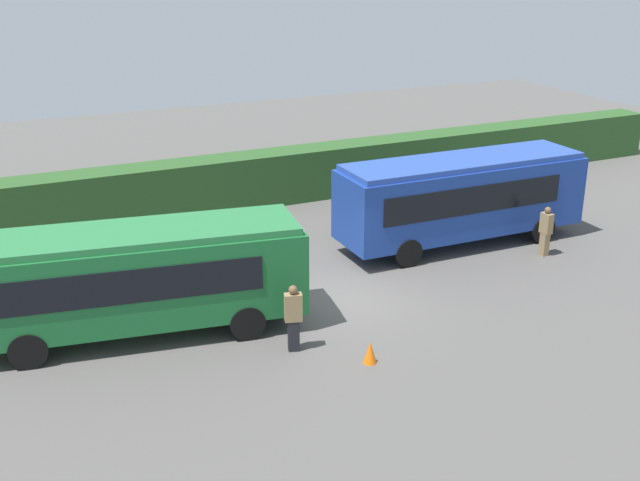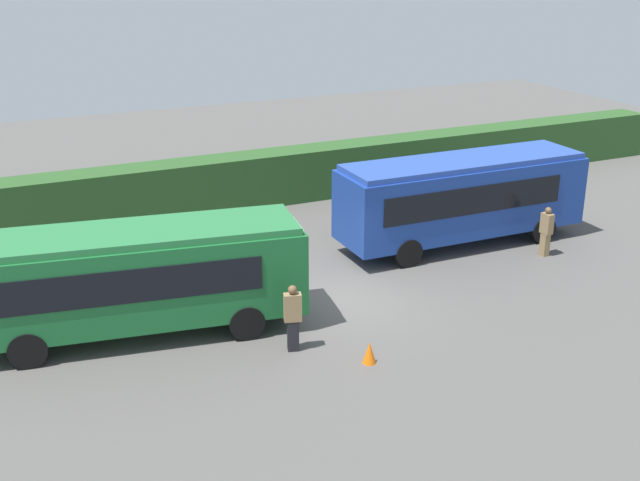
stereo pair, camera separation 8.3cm
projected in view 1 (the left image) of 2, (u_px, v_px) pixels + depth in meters
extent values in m
plane|color=#514F4C|center=(343.00, 301.00, 24.35)|extent=(64.00, 64.00, 0.00)
cube|color=#19602D|center=(135.00, 278.00, 21.68)|extent=(9.52, 3.93, 2.34)
cube|color=#27723C|center=(131.00, 234.00, 21.23)|extent=(9.22, 3.69, 0.20)
cube|color=black|center=(120.00, 253.00, 22.64)|extent=(7.12, 1.19, 0.94)
cube|color=black|center=(125.00, 287.00, 20.37)|extent=(7.12, 1.19, 0.94)
cube|color=black|center=(298.00, 251.00, 22.79)|extent=(0.37, 2.02, 0.98)
cube|color=silver|center=(298.00, 228.00, 22.54)|extent=(0.26, 1.36, 0.28)
cylinder|color=black|center=(232.00, 290.00, 23.89)|extent=(1.03, 0.44, 1.00)
cylinder|color=black|center=(247.00, 323.00, 21.83)|extent=(1.03, 0.44, 1.00)
cylinder|color=black|center=(32.00, 313.00, 22.39)|extent=(1.03, 0.44, 1.00)
cylinder|color=black|center=(28.00, 350.00, 20.34)|extent=(1.03, 0.44, 1.00)
sphere|color=silver|center=(293.00, 277.00, 23.80)|extent=(0.22, 0.22, 0.22)
sphere|color=silver|center=(305.00, 295.00, 22.57)|extent=(0.22, 0.22, 0.22)
cube|color=navy|center=(461.00, 197.00, 28.40)|extent=(9.19, 2.65, 2.45)
cube|color=#2747A0|center=(464.00, 161.00, 27.93)|extent=(8.92, 2.44, 0.20)
cube|color=black|center=(436.00, 181.00, 29.25)|extent=(7.14, 0.15, 0.98)
cube|color=black|center=(475.00, 200.00, 27.10)|extent=(7.14, 0.15, 0.98)
cube|color=black|center=(563.00, 175.00, 30.07)|extent=(0.07, 2.05, 1.03)
cube|color=silver|center=(565.00, 155.00, 29.81)|extent=(0.06, 1.38, 0.28)
cylinder|color=black|center=(504.00, 211.00, 30.93)|extent=(1.00, 0.30, 1.00)
cylinder|color=black|center=(542.00, 229.00, 28.96)|extent=(1.00, 0.30, 1.00)
cylinder|color=black|center=(376.00, 232.00, 28.73)|extent=(1.00, 0.30, 1.00)
cylinder|color=black|center=(408.00, 253.00, 26.76)|extent=(1.00, 0.30, 1.00)
sphere|color=silver|center=(549.00, 199.00, 31.08)|extent=(0.22, 0.22, 0.22)
sphere|color=silver|center=(573.00, 209.00, 29.90)|extent=(0.22, 0.22, 0.22)
cube|color=black|center=(294.00, 335.00, 21.25)|extent=(0.35, 0.31, 0.88)
cube|color=olive|center=(293.00, 307.00, 20.95)|extent=(0.52, 0.38, 0.77)
sphere|color=brown|center=(293.00, 290.00, 20.78)|extent=(0.24, 0.24, 0.24)
cube|color=maroon|center=(357.00, 216.00, 30.58)|extent=(0.33, 0.35, 0.87)
cube|color=black|center=(357.00, 196.00, 30.30)|extent=(0.42, 0.50, 0.76)
sphere|color=#8C6647|center=(358.00, 183.00, 30.12)|extent=(0.24, 0.24, 0.24)
cube|color=olive|center=(544.00, 244.00, 27.76)|extent=(0.25, 0.28, 0.83)
cube|color=olive|center=(546.00, 223.00, 27.49)|extent=(0.28, 0.44, 0.73)
sphere|color=brown|center=(548.00, 210.00, 27.32)|extent=(0.23, 0.23, 0.23)
cube|color=#284F23|center=(231.00, 182.00, 32.60)|extent=(44.00, 1.56, 2.16)
cone|color=orange|center=(370.00, 352.00, 20.65)|extent=(0.36, 0.36, 0.60)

